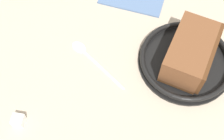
{
  "coord_description": "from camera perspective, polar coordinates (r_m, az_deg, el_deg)",
  "views": [
    {
      "loc": [
        5.14,
        19.82,
        44.35
      ],
      "look_at": [
        1.21,
        -2.98,
        3.0
      ],
      "focal_mm": 47.44,
      "sensor_mm": 36.0,
      "label": 1
    }
  ],
  "objects": [
    {
      "name": "sugar_cube",
      "position": [
        0.48,
        -17.59,
        -9.26
      ],
      "size": [
        2.25,
        2.25,
        1.76
      ],
      "primitive_type": "cube",
      "rotation": [
        0.0,
        0.0,
        1.22
      ],
      "color": "white",
      "rests_on": "ground_plane"
    },
    {
      "name": "small_plate",
      "position": [
        0.52,
        13.98,
        1.79
      ],
      "size": [
        16.23,
        16.23,
        1.8
      ],
      "color": "black",
      "rests_on": "ground_plane"
    },
    {
      "name": "teaspoon",
      "position": [
        0.52,
        -4.82,
        3.14
      ],
      "size": [
        8.31,
        11.6,
        0.8
      ],
      "color": "silver",
      "rests_on": "ground_plane"
    },
    {
      "name": "ground_plane",
      "position": [
        0.5,
        1.95,
        -5.21
      ],
      "size": [
        147.19,
        147.19,
        2.9
      ],
      "primitive_type": "cube",
      "color": "tan"
    },
    {
      "name": "cake_slice",
      "position": [
        0.5,
        14.93,
        3.3
      ],
      "size": [
        12.03,
        13.21,
        5.41
      ],
      "color": "#472814",
      "rests_on": "small_plate"
    }
  ]
}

